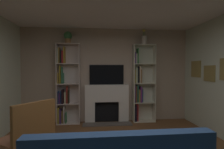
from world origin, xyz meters
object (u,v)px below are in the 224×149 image
armchair (28,136)px  fireplace (107,103)px  tv (107,75)px  bookshelf_left (66,86)px  potted_plant (68,37)px  bookshelf_right (141,85)px  vase_with_flowers (144,40)px

armchair → fireplace: bearing=60.5°
tv → fireplace: bearing=-90.0°
fireplace → bookshelf_left: (-1.14, 0.01, 0.49)m
tv → potted_plant: (-1.06, -0.12, 1.04)m
fireplace → armchair: bearing=-119.5°
fireplace → potted_plant: (-1.06, -0.04, 1.83)m
fireplace → bookshelf_left: bearing=179.7°
bookshelf_left → bookshelf_right: same height
potted_plant → vase_with_flowers: size_ratio=0.76×
bookshelf_right → vase_with_flowers: vase_with_flowers is taller
bookshelf_left → armchair: (-0.17, -2.34, -0.52)m
fireplace → armchair: 2.67m
vase_with_flowers → bookshelf_left: bearing=178.7°
tv → bookshelf_right: 1.03m
bookshelf_left → potted_plant: size_ratio=6.73×
bookshelf_left → vase_with_flowers: size_ratio=5.10×
fireplace → potted_plant: size_ratio=4.05×
tv → bookshelf_right: size_ratio=0.44×
armchair → tv: bearing=61.3°
vase_with_flowers → armchair: size_ratio=0.42×
bookshelf_left → potted_plant: (0.08, -0.05, 1.34)m
fireplace → vase_with_flowers: size_ratio=3.07×
fireplace → tv: 0.79m
fireplace → tv: tv is taller
vase_with_flowers → potted_plant: bearing=180.0°
fireplace → vase_with_flowers: 2.08m
fireplace → bookshelf_left: size_ratio=0.60×
bookshelf_left → vase_with_flowers: 2.56m
fireplace → bookshelf_left: 1.24m
vase_with_flowers → tv: bearing=173.5°
bookshelf_right → armchair: 3.32m
tv → vase_with_flowers: size_ratio=2.26×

